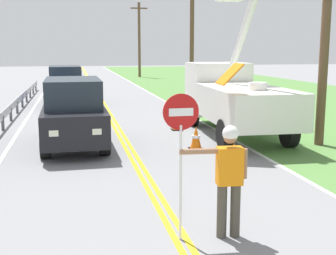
{
  "coord_description": "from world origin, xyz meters",
  "views": [
    {
      "loc": [
        -1.6,
        -1.72,
        2.99
      ],
      "look_at": [
        0.52,
        8.24,
        1.2
      ],
      "focal_mm": 47.8,
      "sensor_mm": 36.0,
      "label": 1
    }
  ],
  "objects_px": {
    "utility_pole_far": "(139,38)",
    "stop_sign_paddle": "(181,134)",
    "traffic_cone_tail": "(177,121)",
    "utility_bucket_truck": "(232,94)",
    "utility_pole_mid": "(192,31)",
    "oncoming_suv_nearest": "(74,113)",
    "oncoming_suv_second": "(65,85)",
    "flagger_worker": "(229,174)",
    "traffic_cone_lead": "(234,157)",
    "traffic_cone_mid": "(196,138)"
  },
  "relations": [
    {
      "from": "oncoming_suv_second",
      "to": "traffic_cone_tail",
      "type": "xyz_separation_m",
      "value": [
        4.15,
        -8.69,
        -0.72
      ]
    },
    {
      "from": "stop_sign_paddle",
      "to": "oncoming_suv_second",
      "type": "distance_m",
      "value": 18.33
    },
    {
      "from": "flagger_worker",
      "to": "utility_pole_mid",
      "type": "height_order",
      "value": "utility_pole_mid"
    },
    {
      "from": "oncoming_suv_second",
      "to": "flagger_worker",
      "type": "bearing_deg",
      "value": -81.45
    },
    {
      "from": "oncoming_suv_second",
      "to": "utility_pole_mid",
      "type": "distance_m",
      "value": 9.31
    },
    {
      "from": "traffic_cone_lead",
      "to": "utility_bucket_truck",
      "type": "bearing_deg",
      "value": 70.56
    },
    {
      "from": "traffic_cone_lead",
      "to": "traffic_cone_mid",
      "type": "height_order",
      "value": "same"
    },
    {
      "from": "utility_pole_far",
      "to": "oncoming_suv_second",
      "type": "bearing_deg",
      "value": -107.74
    },
    {
      "from": "traffic_cone_tail",
      "to": "utility_bucket_truck",
      "type": "bearing_deg",
      "value": -28.92
    },
    {
      "from": "stop_sign_paddle",
      "to": "traffic_cone_tail",
      "type": "height_order",
      "value": "stop_sign_paddle"
    },
    {
      "from": "oncoming_suv_nearest",
      "to": "traffic_cone_mid",
      "type": "bearing_deg",
      "value": -18.26
    },
    {
      "from": "flagger_worker",
      "to": "oncoming_suv_second",
      "type": "bearing_deg",
      "value": 98.55
    },
    {
      "from": "flagger_worker",
      "to": "traffic_cone_lead",
      "type": "relative_size",
      "value": 2.61
    },
    {
      "from": "stop_sign_paddle",
      "to": "traffic_cone_tail",
      "type": "xyz_separation_m",
      "value": [
        2.17,
        9.52,
        -1.37
      ]
    },
    {
      "from": "utility_bucket_truck",
      "to": "utility_pole_far",
      "type": "relative_size",
      "value": 0.88
    },
    {
      "from": "flagger_worker",
      "to": "stop_sign_paddle",
      "type": "bearing_deg",
      "value": 175.41
    },
    {
      "from": "stop_sign_paddle",
      "to": "utility_bucket_truck",
      "type": "bearing_deg",
      "value": 65.07
    },
    {
      "from": "oncoming_suv_second",
      "to": "utility_pole_far",
      "type": "relative_size",
      "value": 0.59
    },
    {
      "from": "flagger_worker",
      "to": "traffic_cone_tail",
      "type": "bearing_deg",
      "value": 81.68
    },
    {
      "from": "oncoming_suv_nearest",
      "to": "utility_pole_mid",
      "type": "relative_size",
      "value": 0.59
    },
    {
      "from": "stop_sign_paddle",
      "to": "utility_pole_mid",
      "type": "xyz_separation_m",
      "value": [
        6.03,
        21.85,
        2.4
      ]
    },
    {
      "from": "oncoming_suv_nearest",
      "to": "utility_pole_mid",
      "type": "height_order",
      "value": "utility_pole_mid"
    },
    {
      "from": "utility_bucket_truck",
      "to": "traffic_cone_tail",
      "type": "relative_size",
      "value": 9.84
    },
    {
      "from": "oncoming_suv_nearest",
      "to": "traffic_cone_mid",
      "type": "relative_size",
      "value": 6.62
    },
    {
      "from": "utility_bucket_truck",
      "to": "oncoming_suv_second",
      "type": "distance_m",
      "value": 11.37
    },
    {
      "from": "oncoming_suv_nearest",
      "to": "traffic_cone_mid",
      "type": "distance_m",
      "value": 3.85
    },
    {
      "from": "traffic_cone_mid",
      "to": "oncoming_suv_second",
      "type": "bearing_deg",
      "value": 108.37
    },
    {
      "from": "oncoming_suv_second",
      "to": "traffic_cone_mid",
      "type": "distance_m",
      "value": 12.63
    },
    {
      "from": "traffic_cone_mid",
      "to": "traffic_cone_lead",
      "type": "bearing_deg",
      "value": -83.66
    },
    {
      "from": "utility_pole_far",
      "to": "traffic_cone_lead",
      "type": "relative_size",
      "value": 11.2
    },
    {
      "from": "utility_pole_mid",
      "to": "utility_pole_far",
      "type": "xyz_separation_m",
      "value": [
        -0.49,
        19.87,
        -0.01
      ]
    },
    {
      "from": "oncoming_suv_nearest",
      "to": "traffic_cone_tail",
      "type": "xyz_separation_m",
      "value": [
        3.76,
        2.09,
        -0.72
      ]
    },
    {
      "from": "utility_bucket_truck",
      "to": "oncoming_suv_nearest",
      "type": "bearing_deg",
      "value": -168.84
    },
    {
      "from": "oncoming_suv_nearest",
      "to": "traffic_cone_tail",
      "type": "relative_size",
      "value": 6.62
    },
    {
      "from": "flagger_worker",
      "to": "oncoming_suv_second",
      "type": "relative_size",
      "value": 0.39
    },
    {
      "from": "utility_bucket_truck",
      "to": "utility_pole_mid",
      "type": "distance_m",
      "value": 13.75
    },
    {
      "from": "oncoming_suv_second",
      "to": "traffic_cone_lead",
      "type": "bearing_deg",
      "value": -73.63
    },
    {
      "from": "utility_bucket_truck",
      "to": "traffic_cone_mid",
      "type": "height_order",
      "value": "utility_bucket_truck"
    },
    {
      "from": "oncoming_suv_nearest",
      "to": "traffic_cone_tail",
      "type": "distance_m",
      "value": 4.36
    },
    {
      "from": "utility_pole_mid",
      "to": "traffic_cone_tail",
      "type": "height_order",
      "value": "utility_pole_mid"
    },
    {
      "from": "stop_sign_paddle",
      "to": "traffic_cone_tail",
      "type": "bearing_deg",
      "value": 77.18
    },
    {
      "from": "oncoming_suv_nearest",
      "to": "flagger_worker",
      "type": "bearing_deg",
      "value": -72.5
    },
    {
      "from": "traffic_cone_mid",
      "to": "flagger_worker",
      "type": "bearing_deg",
      "value": -101.01
    },
    {
      "from": "utility_pole_far",
      "to": "stop_sign_paddle",
      "type": "bearing_deg",
      "value": -97.56
    },
    {
      "from": "flagger_worker",
      "to": "utility_pole_far",
      "type": "height_order",
      "value": "utility_pole_far"
    },
    {
      "from": "traffic_cone_lead",
      "to": "traffic_cone_tail",
      "type": "distance_m",
      "value": 5.78
    },
    {
      "from": "oncoming_suv_nearest",
      "to": "traffic_cone_tail",
      "type": "height_order",
      "value": "oncoming_suv_nearest"
    },
    {
      "from": "utility_bucket_truck",
      "to": "traffic_cone_mid",
      "type": "relative_size",
      "value": 9.84
    },
    {
      "from": "utility_bucket_truck",
      "to": "utility_pole_far",
      "type": "height_order",
      "value": "utility_pole_far"
    },
    {
      "from": "oncoming_suv_nearest",
      "to": "utility_pole_far",
      "type": "xyz_separation_m",
      "value": [
        7.14,
        34.29,
        3.04
      ]
    }
  ]
}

